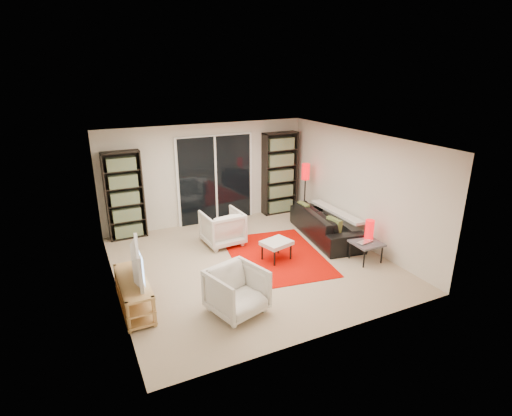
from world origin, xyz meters
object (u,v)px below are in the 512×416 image
at_px(bookshelf_right, 280,173).
at_px(side_table, 366,244).
at_px(sofa, 326,224).
at_px(armchair_front, 237,291).
at_px(armchair_back, 222,228).
at_px(ottoman, 277,244).
at_px(bookshelf_left, 125,196).
at_px(floor_lamp, 305,177).
at_px(tv_stand, 134,293).

height_order(bookshelf_right, side_table, bookshelf_right).
distance_m(sofa, armchair_front, 3.47).
distance_m(armchair_back, ottoman, 1.36).
xyz_separation_m(bookshelf_right, armchair_back, (-2.07, -1.25, -0.68)).
bearing_deg(armchair_back, bookshelf_left, -38.16).
bearing_deg(side_table, armchair_back, 138.50).
bearing_deg(armchair_front, side_table, -6.76).
xyz_separation_m(bookshelf_left, sofa, (3.99, -1.90, -0.66)).
distance_m(sofa, ottoman, 1.62).
relative_size(bookshelf_right, floor_lamp, 1.47).
bearing_deg(sofa, armchair_front, 130.98).
height_order(bookshelf_right, armchair_back, bookshelf_right).
relative_size(armchair_back, ottoman, 1.27).
xyz_separation_m(armchair_back, ottoman, (0.68, -1.18, -0.03)).
height_order(bookshelf_left, tv_stand, bookshelf_left).
distance_m(bookshelf_left, armchair_back, 2.25).
relative_size(bookshelf_right, sofa, 0.96).
relative_size(sofa, side_table, 4.02).
bearing_deg(side_table, bookshelf_left, 141.21).
xyz_separation_m(tv_stand, armchair_back, (2.14, 1.70, 0.11)).
relative_size(armchair_back, armchair_front, 1.02).
xyz_separation_m(tv_stand, floor_lamp, (4.52, 2.22, 0.83)).
bearing_deg(tv_stand, floor_lamp, 26.10).
distance_m(bookshelf_left, side_table, 5.19).
distance_m(bookshelf_left, ottoman, 3.51).
distance_m(armchair_back, side_table, 2.99).
bearing_deg(ottoman, bookshelf_right, 60.19).
height_order(sofa, armchair_front, armchair_front).
relative_size(sofa, armchair_back, 2.67).
distance_m(side_table, floor_lamp, 2.60).
relative_size(tv_stand, ottoman, 2.07).
relative_size(bookshelf_left, sofa, 0.89).
bearing_deg(floor_lamp, tv_stand, -153.90).
bearing_deg(armchair_front, armchair_back, 57.09).
xyz_separation_m(ottoman, floor_lamp, (1.70, 1.70, 0.75)).
height_order(bookshelf_right, tv_stand, bookshelf_right).
bearing_deg(side_table, bookshelf_right, 92.92).
bearing_deg(ottoman, floor_lamp, 44.92).
bearing_deg(tv_stand, ottoman, 10.42).
bearing_deg(bookshelf_left, side_table, -38.79).
height_order(armchair_back, ottoman, armchair_back).
relative_size(sofa, ottoman, 3.39).
bearing_deg(tv_stand, bookshelf_right, 34.98).
distance_m(bookshelf_right, armchair_back, 2.51).
xyz_separation_m(sofa, side_table, (0.02, -1.33, 0.04)).
height_order(bookshelf_right, floor_lamp, bookshelf_right).
distance_m(bookshelf_left, tv_stand, 3.06).
bearing_deg(side_table, armchair_front, -170.00).
distance_m(sofa, side_table, 1.33).
bearing_deg(bookshelf_right, armchair_back, -148.95).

